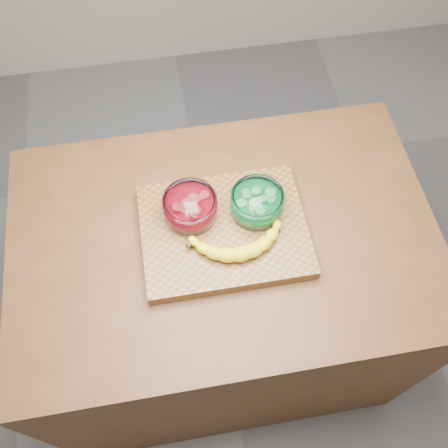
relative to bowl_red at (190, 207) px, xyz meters
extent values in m
plane|color=#5D5C61|center=(0.08, -0.06, -0.97)|extent=(3.50, 3.50, 0.00)
cube|color=#502E18|center=(0.08, -0.06, -0.52)|extent=(1.20, 0.80, 0.90)
cube|color=brown|center=(0.08, -0.06, -0.05)|extent=(0.45, 0.35, 0.04)
cylinder|color=white|center=(0.00, 0.00, 0.00)|extent=(0.15, 0.15, 0.07)
cylinder|color=#AC0B1C|center=(0.00, 0.00, -0.01)|extent=(0.12, 0.12, 0.04)
cylinder|color=#DA4452|center=(0.00, 0.00, 0.02)|extent=(0.12, 0.12, 0.02)
cylinder|color=white|center=(0.18, -0.02, 0.00)|extent=(0.14, 0.14, 0.07)
cylinder|color=#118E3D|center=(0.18, -0.02, -0.01)|extent=(0.12, 0.12, 0.04)
cylinder|color=#67DC85|center=(0.18, -0.02, 0.02)|extent=(0.12, 0.12, 0.02)
camera|label=1|loc=(-0.03, -0.71, 1.15)|focal=40.00mm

